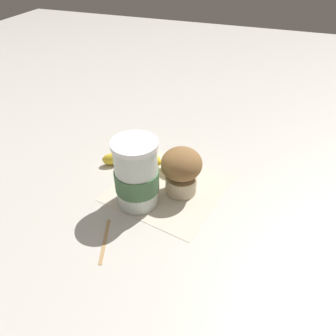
{
  "coord_description": "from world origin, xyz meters",
  "views": [
    {
      "loc": [
        -0.53,
        -0.19,
        0.49
      ],
      "look_at": [
        0.0,
        0.0,
        0.06
      ],
      "focal_mm": 35.0,
      "sensor_mm": 36.0,
      "label": 1
    }
  ],
  "objects": [
    {
      "name": "coffee_cup",
      "position": [
        -0.06,
        0.05,
        0.07
      ],
      "size": [
        0.09,
        0.09,
        0.15
      ],
      "color": "silver",
      "rests_on": "paper_napkin"
    },
    {
      "name": "ground_plane",
      "position": [
        0.0,
        0.0,
        0.0
      ],
      "size": [
        3.0,
        3.0,
        0.0
      ],
      "primitive_type": "plane",
      "color": "beige"
    },
    {
      "name": "muffin",
      "position": [
        -0.0,
        -0.03,
        0.06
      ],
      "size": [
        0.09,
        0.09,
        0.11
      ],
      "color": "beige",
      "rests_on": "paper_napkin"
    },
    {
      "name": "banana",
      "position": [
        0.06,
        0.09,
        0.02
      ],
      "size": [
        0.08,
        0.19,
        0.03
      ],
      "color": "gold",
      "rests_on": "paper_napkin"
    },
    {
      "name": "wooden_stirrer",
      "position": [
        -0.19,
        0.06,
        0.0
      ],
      "size": [
        0.11,
        0.04,
        0.0
      ],
      "primitive_type": "cube",
      "rotation": [
        0.0,
        0.0,
        0.34
      ],
      "color": "tan",
      "rests_on": "ground_plane"
    },
    {
      "name": "paper_napkin",
      "position": [
        0.0,
        0.0,
        0.0
      ],
      "size": [
        0.27,
        0.27,
        0.0
      ],
      "primitive_type": "cube",
      "rotation": [
        0.0,
        0.0,
        -0.19
      ],
      "color": "beige",
      "rests_on": "ground_plane"
    }
  ]
}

